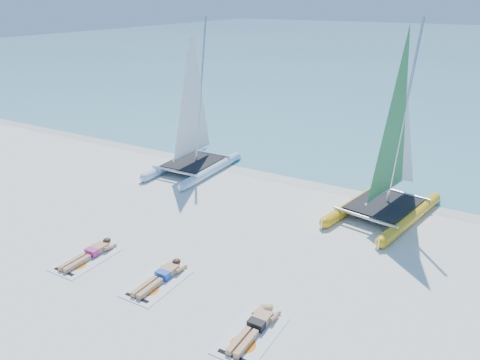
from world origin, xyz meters
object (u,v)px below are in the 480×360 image
object	(u,v)px
sunbather_a	(91,253)
towel_b	(157,283)
towel_c	(251,335)
towel_a	(86,259)
sunbather_b	(162,275)
catamaran_blue	(193,126)
catamaran_yellow	(396,154)
sunbather_c	(255,326)

from	to	relation	value
sunbather_a	towel_b	size ratio (longest dim) A/B	0.93
sunbather_a	towel_c	distance (m)	5.46
sunbather_a	towel_c	world-z (taller)	sunbather_a
towel_a	sunbather_b	world-z (taller)	sunbather_b
catamaran_blue	sunbather_b	size ratio (longest dim) A/B	3.60
catamaran_blue	catamaran_yellow	bearing A→B (deg)	-0.18
towel_b	sunbather_a	bearing A→B (deg)	178.04
sunbather_c	catamaran_blue	bearing A→B (deg)	132.92
catamaran_yellow	sunbather_b	bearing A→B (deg)	-108.29
towel_c	sunbather_c	distance (m)	0.22
towel_c	sunbather_c	bearing A→B (deg)	90.00
sunbather_c	towel_c	bearing A→B (deg)	-90.00
sunbather_a	catamaran_blue	bearing A→B (deg)	102.42
catamaran_blue	catamaran_yellow	xyz separation A→B (m)	(7.98, 0.11, 0.16)
towel_a	catamaran_yellow	bearing A→B (deg)	49.30
catamaran_yellow	sunbather_c	size ratio (longest dim) A/B	3.71
towel_a	sunbather_a	size ratio (longest dim) A/B	1.07
sunbather_a	towel_b	world-z (taller)	sunbather_a
catamaran_yellow	sunbather_c	xyz separation A→B (m)	(-0.97, -7.64, -1.90)
sunbather_c	sunbather_b	bearing A→B (deg)	170.58
catamaran_yellow	towel_b	xyz separation A→B (m)	(-3.97, -7.34, -2.01)
towel_a	catamaran_blue	bearing A→B (deg)	102.11
catamaran_blue	sunbather_b	xyz separation A→B (m)	(4.01, -7.04, -1.74)
towel_c	towel_a	bearing A→B (deg)	175.91
sunbather_b	towel_b	bearing A→B (deg)	-90.00
towel_a	towel_b	size ratio (longest dim) A/B	1.00
sunbather_a	sunbather_c	bearing A→B (deg)	-4.09
towel_a	sunbather_a	bearing A→B (deg)	90.00
catamaran_blue	catamaran_yellow	size ratio (longest dim) A/B	0.97
towel_a	sunbather_c	world-z (taller)	sunbather_c
catamaran_yellow	towel_c	distance (m)	8.14
sunbather_b	towel_c	xyz separation A→B (m)	(3.00, -0.69, -0.11)
sunbather_b	sunbather_c	distance (m)	3.04
catamaran_yellow	sunbather_c	bearing A→B (deg)	-86.47
catamaran_yellow	sunbather_b	world-z (taller)	catamaran_yellow
sunbather_a	sunbather_b	xyz separation A→B (m)	(2.43, 0.11, 0.00)
sunbather_b	towel_a	bearing A→B (deg)	-172.95
catamaran_blue	sunbather_c	world-z (taller)	catamaran_blue
catamaran_blue	towel_a	xyz separation A→B (m)	(1.57, -7.34, -1.85)
towel_b	sunbather_c	size ratio (longest dim) A/B	1.07
sunbather_b	sunbather_c	xyz separation A→B (m)	(3.00, -0.50, 0.00)
catamaran_yellow	sunbather_c	world-z (taller)	catamaran_yellow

